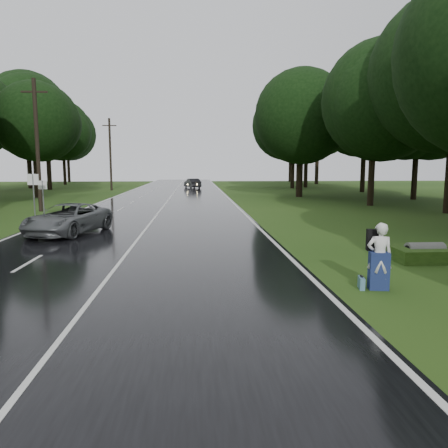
{
  "coord_description": "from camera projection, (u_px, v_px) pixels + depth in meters",
  "views": [
    {
      "loc": [
        2.51,
        -12.28,
        3.22
      ],
      "look_at": [
        3.56,
        3.34,
        1.1
      ],
      "focal_mm": 34.55,
      "sensor_mm": 36.0,
      "label": 1
    }
  ],
  "objects": [
    {
      "name": "ground",
      "position": [
        109.0,
        278.0,
        12.41
      ],
      "size": [
        160.0,
        160.0,
        0.0
      ],
      "primitive_type": "plane",
      "color": "#2B4A15",
      "rests_on": "ground"
    },
    {
      "name": "road",
      "position": [
        161.0,
        209.0,
        32.18
      ],
      "size": [
        12.0,
        140.0,
        0.04
      ],
      "primitive_type": "cube",
      "color": "black",
      "rests_on": "ground"
    },
    {
      "name": "lane_center",
      "position": [
        161.0,
        209.0,
        32.18
      ],
      "size": [
        0.12,
        140.0,
        0.01
      ],
      "primitive_type": "cube",
      "color": "silver",
      "rests_on": "road"
    },
    {
      "name": "grey_car",
      "position": [
        68.0,
        219.0,
        20.26
      ],
      "size": [
        3.61,
        5.52,
        1.41
      ],
      "primitive_type": "imported",
      "rotation": [
        0.0,
        0.0,
        6.01
      ],
      "color": "#575B5D",
      "rests_on": "road"
    },
    {
      "name": "far_car",
      "position": [
        192.0,
        183.0,
        62.58
      ],
      "size": [
        2.62,
        4.38,
        1.36
      ],
      "primitive_type": "imported",
      "rotation": [
        0.0,
        0.0,
        3.45
      ],
      "color": "black",
      "rests_on": "road"
    },
    {
      "name": "hitchhiker",
      "position": [
        379.0,
        258.0,
        11.22
      ],
      "size": [
        0.71,
        0.66,
        1.77
      ],
      "color": "silver",
      "rests_on": "ground"
    },
    {
      "name": "suitcase",
      "position": [
        361.0,
        283.0,
        11.35
      ],
      "size": [
        0.21,
        0.45,
        0.31
      ],
      "primitive_type": "cube",
      "rotation": [
        0.0,
        0.0,
        6.07
      ],
      "color": "teal",
      "rests_on": "ground"
    },
    {
      "name": "culvert",
      "position": [
        424.0,
        260.0,
        14.79
      ],
      "size": [
        1.25,
        0.62,
        0.62
      ],
      "primitive_type": "cylinder",
      "rotation": [
        0.0,
        1.57,
        0.0
      ],
      "color": "slate",
      "rests_on": "ground"
    },
    {
      "name": "utility_pole_mid",
      "position": [
        41.0,
        211.0,
        30.8
      ],
      "size": [
        1.8,
        0.28,
        9.21
      ],
      "primitive_type": null,
      "color": "black",
      "rests_on": "ground"
    },
    {
      "name": "utility_pole_far",
      "position": [
        112.0,
        190.0,
        56.98
      ],
      "size": [
        1.8,
        0.28,
        9.35
      ],
      "primitive_type": null,
      "color": "black",
      "rests_on": "ground"
    },
    {
      "name": "road_sign_a",
      "position": [
        35.0,
        219.0,
        26.17
      ],
      "size": [
        0.66,
        0.1,
        2.74
      ],
      "primitive_type": null,
      "color": "white",
      "rests_on": "ground"
    },
    {
      "name": "road_sign_b",
      "position": [
        44.0,
        216.0,
        27.73
      ],
      "size": [
        0.55,
        0.1,
        2.28
      ],
      "primitive_type": null,
      "color": "white",
      "rests_on": "ground"
    },
    {
      "name": "tree_left_e",
      "position": [
        38.0,
        197.0,
        44.26
      ],
      "size": [
        8.86,
        8.86,
        13.84
      ],
      "primitive_type": null,
      "color": "black",
      "rests_on": "ground"
    },
    {
      "name": "tree_left_f",
      "position": [
        50.0,
        190.0,
        58.8
      ],
      "size": [
        10.48,
        10.48,
        16.38
      ],
      "primitive_type": null,
      "color": "black",
      "rests_on": "ground"
    },
    {
      "name": "tree_right_d",
      "position": [
        370.0,
        206.0,
        35.22
      ],
      "size": [
        9.14,
        9.14,
        14.28
      ],
      "primitive_type": null,
      "color": "black",
      "rests_on": "ground"
    },
    {
      "name": "tree_right_e",
      "position": [
        299.0,
        197.0,
        45.29
      ],
      "size": [
        8.78,
        8.78,
        13.72
      ],
      "primitive_type": null,
      "color": "black",
      "rests_on": "ground"
    },
    {
      "name": "tree_right_f",
      "position": [
        292.0,
        188.0,
        62.54
      ],
      "size": [
        10.06,
        10.06,
        15.73
      ],
      "primitive_type": null,
      "color": "black",
      "rests_on": "ground"
    }
  ]
}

